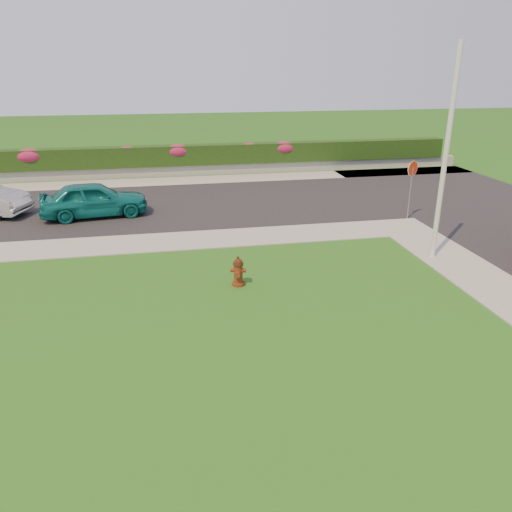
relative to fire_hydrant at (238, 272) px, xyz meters
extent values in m
plane|color=black|center=(0.15, -4.84, -0.42)|extent=(120.00, 120.00, 0.00)
cube|color=black|center=(-4.85, 9.16, -0.40)|extent=(26.00, 8.00, 0.04)
cube|color=gray|center=(-5.85, 4.16, -0.40)|extent=(24.00, 2.00, 0.04)
cube|color=gray|center=(7.15, 4.16, -0.40)|extent=(2.00, 2.00, 0.04)
cube|color=gray|center=(-0.85, 14.16, -0.40)|extent=(34.00, 2.00, 0.04)
cube|color=gray|center=(-0.85, 15.66, -0.12)|extent=(34.00, 0.40, 0.60)
cube|color=black|center=(-0.85, 15.76, 0.73)|extent=(32.00, 0.90, 1.10)
cylinder|color=#4C130B|center=(0.00, 0.01, -0.37)|extent=(0.38, 0.38, 0.09)
cylinder|color=#4C130B|center=(0.00, 0.01, -0.04)|extent=(0.25, 0.25, 0.57)
cylinder|color=black|center=(0.00, 0.01, 0.25)|extent=(0.31, 0.31, 0.06)
sphere|color=black|center=(0.00, 0.01, 0.28)|extent=(0.25, 0.25, 0.25)
cylinder|color=black|center=(0.00, 0.01, 0.42)|extent=(0.08, 0.08, 0.08)
cylinder|color=#4C130B|center=(-0.16, 0.05, 0.05)|extent=(0.14, 0.15, 0.12)
cylinder|color=#4C130B|center=(0.16, -0.04, 0.05)|extent=(0.14, 0.15, 0.12)
cylinder|color=#4C130B|center=(-0.04, -0.15, -0.02)|extent=(0.19, 0.17, 0.17)
imported|color=#0D6462|center=(-4.77, 7.92, 0.35)|extent=(4.46, 2.29, 1.45)
cylinder|color=silver|center=(6.63, 0.96, 2.90)|extent=(0.16, 0.16, 6.64)
cylinder|color=slate|center=(7.88, 5.21, 0.65)|extent=(0.06, 0.06, 2.14)
cylinder|color=red|center=(7.88, 5.21, 1.67)|extent=(0.57, 0.31, 0.62)
cylinder|color=white|center=(7.88, 5.21, 1.67)|extent=(0.60, 0.32, 0.66)
ellipsoid|color=#B81F66|center=(-8.83, 15.66, 0.97)|extent=(1.56, 1.00, 0.78)
ellipsoid|color=#B81F66|center=(-3.73, 15.66, 1.08)|extent=(1.04, 0.67, 0.52)
ellipsoid|color=#B81F66|center=(-0.96, 15.66, 1.00)|extent=(1.45, 0.93, 0.73)
ellipsoid|color=#B81F66|center=(3.12, 15.66, 1.08)|extent=(1.04, 0.67, 0.52)
ellipsoid|color=#B81F66|center=(5.20, 15.66, 0.99)|extent=(1.45, 0.93, 0.73)
camera|label=1|loc=(-1.98, -13.01, 5.55)|focal=35.00mm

